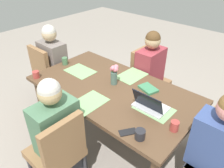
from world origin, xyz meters
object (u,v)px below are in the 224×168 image
object	(u,v)px
person_head_right_left_mid	(212,159)
person_near_left_far	(59,140)
coffee_mug_centre_right	(140,134)
book_red_cover	(148,89)
person_head_left_right_near	(55,69)
coffee_mug_near_left	(175,126)
coffee_mug_centre_left	(36,75)
person_far_left_near	(149,78)
phone_black	(128,132)
coffee_mug_near_right	(65,61)
flower_vase	(114,73)
chair_far_left_near	(147,76)
chair_near_left_far	(59,150)
chair_head_right_left_mid	(222,159)
laptop_head_right_left_mid	(150,105)
dining_table	(112,93)
chair_head_left_right_near	(48,72)

from	to	relation	value
person_head_right_left_mid	person_near_left_far	bearing A→B (deg)	-146.88
coffee_mug_centre_right	book_red_cover	distance (m)	0.74
person_head_left_right_near	coffee_mug_near_left	distance (m)	2.03
person_near_left_far	coffee_mug_centre_left	xyz separation A→B (m)	(-0.84, 0.33, 0.25)
person_far_left_near	phone_black	xyz separation A→B (m)	(0.55, -1.18, 0.21)
coffee_mug_near_right	book_red_cover	xyz separation A→B (m)	(1.17, 0.23, -0.03)
flower_vase	book_red_cover	size ratio (longest dim) A/B	1.20
person_head_right_left_mid	book_red_cover	size ratio (longest dim) A/B	5.97
person_far_left_near	book_red_cover	xyz separation A→B (m)	(0.31, -0.52, 0.22)
book_red_cover	person_head_right_left_mid	bearing A→B (deg)	-0.15
person_far_left_near	phone_black	size ratio (longest dim) A/B	7.97
chair_far_left_near	person_far_left_near	size ratio (longest dim) A/B	0.75
chair_near_left_far	person_head_left_right_near	world-z (taller)	person_head_left_right_near
chair_head_right_left_mid	coffee_mug_centre_right	bearing A→B (deg)	-140.13
chair_head_right_left_mid	person_head_left_right_near	xyz separation A→B (m)	(-2.40, -0.02, 0.03)
chair_head_right_left_mid	flower_vase	xyz separation A→B (m)	(-1.27, 0.02, 0.37)
flower_vase	phone_black	xyz separation A→B (m)	(0.60, -0.50, -0.13)
person_head_right_left_mid	person_near_left_far	world-z (taller)	same
chair_far_left_near	phone_black	distance (m)	1.41
coffee_mug_centre_right	person_near_left_far	bearing A→B (deg)	-151.13
person_far_left_near	laptop_head_right_left_mid	world-z (taller)	person_far_left_near
chair_near_left_far	book_red_cover	size ratio (longest dim) A/B	4.50
dining_table	chair_far_left_near	world-z (taller)	chair_far_left_near
person_near_left_far	coffee_mug_centre_right	bearing A→B (deg)	28.87
chair_far_left_near	chair_near_left_far	distance (m)	1.66
person_far_left_near	chair_head_right_left_mid	distance (m)	1.41
chair_head_right_left_mid	coffee_mug_near_right	world-z (taller)	chair_head_right_left_mid
person_far_left_near	person_head_right_left_mid	size ratio (longest dim) A/B	1.00
coffee_mug_near_right	coffee_mug_centre_right	world-z (taller)	coffee_mug_near_right
laptop_head_right_left_mid	coffee_mug_centre_right	distance (m)	0.41
coffee_mug_near_left	book_red_cover	xyz separation A→B (m)	(-0.52, 0.38, -0.03)
person_head_right_left_mid	chair_near_left_far	bearing A→B (deg)	-143.02
person_far_left_near	chair_head_left_right_near	world-z (taller)	person_far_left_near
chair_far_left_near	chair_head_right_left_mid	xyz separation A→B (m)	(1.30, -0.76, 0.00)
coffee_mug_near_right	coffee_mug_centre_left	distance (m)	0.45
flower_vase	phone_black	world-z (taller)	flower_vase
person_head_right_left_mid	coffee_mug_centre_left	bearing A→B (deg)	-168.13
chair_head_left_right_near	flower_vase	xyz separation A→B (m)	(1.19, 0.12, 0.37)
coffee_mug_centre_left	coffee_mug_centre_right	world-z (taller)	coffee_mug_centre_right
chair_head_right_left_mid	person_head_left_right_near	size ratio (longest dim) A/B	0.75
chair_head_left_right_near	coffee_mug_near_right	distance (m)	0.48
chair_far_left_near	coffee_mug_near_right	size ratio (longest dim) A/B	9.34
person_head_left_right_near	flower_vase	size ratio (longest dim) A/B	4.99
person_far_left_near	chair_head_right_left_mid	size ratio (longest dim) A/B	1.33
person_far_left_near	laptop_head_right_left_mid	size ratio (longest dim) A/B	3.73
person_head_left_right_near	coffee_mug_centre_right	size ratio (longest dim) A/B	13.60
coffee_mug_near_right	book_red_cover	distance (m)	1.19
coffee_mug_near_left	person_near_left_far	bearing A→B (deg)	-142.20
chair_head_right_left_mid	person_head_left_right_near	distance (m)	2.40
chair_far_left_near	person_head_right_left_mid	distance (m)	1.50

